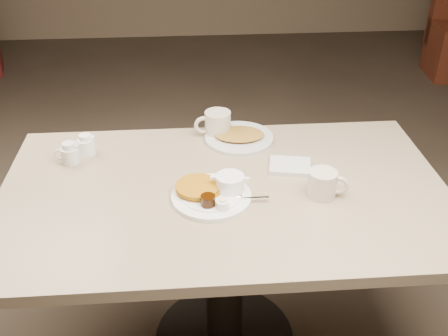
{
  "coord_description": "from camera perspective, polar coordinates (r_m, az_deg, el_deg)",
  "views": [
    {
      "loc": [
        -0.11,
        -1.45,
        1.74
      ],
      "look_at": [
        0.0,
        0.02,
        0.82
      ],
      "focal_mm": 42.26,
      "sensor_mm": 36.0,
      "label": 1
    }
  ],
  "objects": [
    {
      "name": "coffee_mug_near",
      "position": [
        1.73,
        10.7,
        -1.66
      ],
      "size": [
        0.14,
        0.11,
        0.09
      ],
      "color": "beige",
      "rests_on": "diner_table"
    },
    {
      "name": "napkin",
      "position": [
        1.88,
        7.15,
        0.19
      ],
      "size": [
        0.16,
        0.14,
        0.02
      ],
      "color": "silver",
      "rests_on": "diner_table"
    },
    {
      "name": "diner_table",
      "position": [
        1.86,
        0.05,
        -6.61
      ],
      "size": [
        1.5,
        0.9,
        0.75
      ],
      "color": "tan",
      "rests_on": "ground"
    },
    {
      "name": "main_plate",
      "position": [
        1.71,
        -1.18,
        -2.57
      ],
      "size": [
        0.33,
        0.3,
        0.07
      ],
      "color": "white",
      "rests_on": "diner_table"
    },
    {
      "name": "hash_plate",
      "position": [
        2.05,
        1.63,
        3.39
      ],
      "size": [
        0.29,
        0.29,
        0.04
      ],
      "color": "beige",
      "rests_on": "diner_table"
    },
    {
      "name": "creamer_right",
      "position": [
        2.01,
        -14.71,
        2.39
      ],
      "size": [
        0.1,
        0.08,
        0.08
      ],
      "color": "white",
      "rests_on": "diner_table"
    },
    {
      "name": "creamer_left",
      "position": [
        1.97,
        -16.37,
        1.49
      ],
      "size": [
        0.1,
        0.08,
        0.08
      ],
      "color": "white",
      "rests_on": "diner_table"
    },
    {
      "name": "coffee_mug_far",
      "position": [
        2.06,
        -0.8,
        4.78
      ],
      "size": [
        0.15,
        0.11,
        0.1
      ],
      "color": "beige",
      "rests_on": "diner_table"
    }
  ]
}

